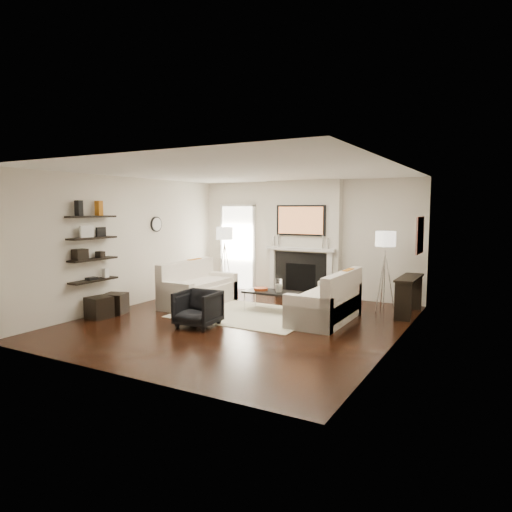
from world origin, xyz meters
The scene contains 71 objects.
room_envelope centered at (0.00, 0.00, 1.35)m, with size 6.00×6.00×6.00m.
chimney_breast centered at (0.00, 2.88, 1.35)m, with size 1.80×0.25×2.70m, color silver.
fireplace_surround centered at (0.00, 2.74, 0.52)m, with size 1.30×0.02×1.04m, color black.
firebox centered at (0.00, 2.73, 0.45)m, with size 0.75×0.02×0.65m, color black.
mantel_pilaster_l centered at (-0.72, 2.71, 0.55)m, with size 0.12×0.08×1.10m, color white.
mantel_pilaster_r centered at (0.72, 2.71, 0.55)m, with size 0.12×0.08×1.10m, color white.
mantel_shelf centered at (0.00, 2.69, 1.12)m, with size 1.70×0.18×0.07m, color white.
tv_body centered at (0.00, 2.71, 1.78)m, with size 1.20×0.06×0.70m, color black.
tv_screen centered at (0.00, 2.68, 1.78)m, with size 1.10×0.01×0.62m, color #BF723F.
candlestick_l_tall centered at (-0.55, 2.70, 1.30)m, with size 0.04×0.04×0.30m, color silver.
candlestick_l_short centered at (-0.68, 2.70, 1.27)m, with size 0.04×0.04×0.24m, color silver.
candlestick_r_tall centered at (0.55, 2.70, 1.30)m, with size 0.04×0.04×0.30m, color silver.
candlestick_r_short centered at (0.68, 2.70, 1.27)m, with size 0.04×0.04×0.24m, color silver.
hallway_panel centered at (-1.85, 2.98, 1.05)m, with size 0.90×0.02×2.10m, color white.
door_trim_l centered at (-2.33, 2.96, 1.05)m, with size 0.06×0.06×2.16m, color white.
door_trim_r centered at (-1.37, 2.96, 1.05)m, with size 0.06×0.06×2.16m, color white.
door_trim_top centered at (-1.85, 2.96, 2.13)m, with size 1.02×0.06×0.06m, color white.
rug centered at (-0.19, 0.58, 0.01)m, with size 2.60×2.00×0.01m, color beige.
loveseat_left_base centered at (-1.53, 0.85, 0.21)m, with size 0.85×1.80×0.42m, color silver.
loveseat_left_back centered at (-1.87, 0.85, 0.53)m, with size 0.18×1.80×0.80m, color silver.
loveseat_left_arm_n centered at (-1.53, 0.04, 0.30)m, with size 0.85×0.18×0.60m, color silver.
loveseat_left_arm_s centered at (-1.53, 1.66, 0.30)m, with size 0.85×0.18×0.60m, color silver.
loveseat_left_cushion centered at (-1.48, 0.85, 0.47)m, with size 0.63×1.44×0.10m, color silver.
pillow_left_orange centered at (-1.87, 1.15, 0.73)m, with size 0.10×0.42×0.42m, color #BD6B17.
pillow_left_charcoal centered at (-1.87, 0.55, 0.72)m, with size 0.10×0.40×0.40m, color black.
loveseat_right_base centered at (1.32, 0.82, 0.21)m, with size 0.85×1.80×0.42m, color silver.
loveseat_right_back centered at (1.65, 0.82, 0.53)m, with size 0.18×1.80×0.80m, color silver.
loveseat_right_arm_n centered at (1.32, 0.01, 0.30)m, with size 0.85×0.18×0.60m, color silver.
loveseat_right_arm_s centered at (1.32, 1.63, 0.30)m, with size 0.85×0.18×0.60m, color silver.
loveseat_right_cushion centered at (1.27, 0.82, 0.47)m, with size 0.63×1.44×0.10m, color silver.
pillow_right_orange centered at (1.65, 1.12, 0.73)m, with size 0.10×0.42×0.42m, color #BD6B17.
pillow_right_charcoal centered at (1.65, 0.52, 0.72)m, with size 0.10×0.40×0.40m, color black.
coffee_table centered at (0.15, 0.98, 0.40)m, with size 1.10×0.55×0.04m, color black.
coffee_leg_nw centered at (-0.35, 0.76, 0.19)m, with size 0.02×0.02×0.38m, color silver.
coffee_leg_ne centered at (0.65, 0.76, 0.19)m, with size 0.02×0.02×0.38m, color silver.
coffee_leg_sw centered at (-0.35, 1.20, 0.19)m, with size 0.02×0.02×0.38m, color silver.
coffee_leg_se centered at (0.65, 1.20, 0.19)m, with size 0.02×0.02×0.38m, color silver.
hurricane_glass centered at (0.30, 0.98, 0.56)m, with size 0.14×0.14×0.25m, color white.
hurricane_candle centered at (0.30, 0.98, 0.49)m, with size 0.11×0.11×0.17m, color white.
copper_bowl centered at (-0.10, 0.98, 0.45)m, with size 0.29×0.29×0.05m, color #D14F22.
armchair centered at (-0.48, -0.62, 0.35)m, with size 0.67×0.63×0.69m, color black.
lamp_left_post centered at (-1.85, 2.35, 0.60)m, with size 0.02×0.02×1.20m, color silver.
lamp_left_shade centered at (-1.85, 2.35, 1.45)m, with size 0.40×0.40×0.30m, color white.
lamp_left_leg_a centered at (-1.74, 2.35, 0.60)m, with size 0.02×0.02×1.25m, color silver.
lamp_left_leg_b centered at (-1.91, 2.45, 0.60)m, with size 0.02×0.02×1.25m, color silver.
lamp_left_leg_c centered at (-1.91, 2.26, 0.60)m, with size 0.02×0.02×1.25m, color silver.
lamp_right_post centered at (2.05, 2.23, 0.60)m, with size 0.02×0.02×1.20m, color silver.
lamp_right_shade centered at (2.05, 2.23, 1.45)m, with size 0.40×0.40×0.30m, color white.
lamp_right_leg_a centered at (2.16, 2.23, 0.60)m, with size 0.02×0.02×1.25m, color silver.
lamp_right_leg_b centered at (2.00, 2.32, 0.60)m, with size 0.02×0.02×1.25m, color silver.
lamp_right_leg_c centered at (1.99, 2.13, 0.60)m, with size 0.02×0.02×1.25m, color silver.
console_top centered at (2.57, 2.03, 0.73)m, with size 0.35×1.20×0.04m, color black.
console_leg_n centered at (2.57, 1.48, 0.35)m, with size 0.30×0.04×0.71m, color black.
console_leg_s centered at (2.57, 2.58, 0.35)m, with size 0.30×0.04×0.71m, color black.
wall_art centered at (2.73, 2.05, 1.55)m, with size 0.03×0.70×0.70m, color #A76453.
shelf_bottom centered at (-2.62, -1.00, 0.70)m, with size 0.25×1.00×0.04m, color black.
shelf_lower centered at (-2.62, -1.00, 1.10)m, with size 0.25×1.00×0.04m, color black.
shelf_upper centered at (-2.62, -1.00, 1.50)m, with size 0.25×1.00×0.04m, color black.
shelf_top centered at (-2.62, -1.00, 1.90)m, with size 0.25×1.00×0.04m, color black.
decor_magfile_a centered at (-2.62, -1.28, 2.06)m, with size 0.12×0.10×0.28m, color black.
decor_magfile_b centered at (-2.62, -0.82, 2.06)m, with size 0.12×0.10×0.28m, color #BD6B17.
decor_frame_a centered at (-2.62, -1.12, 1.63)m, with size 0.04×0.30×0.22m, color white.
decor_frame_b centered at (-2.62, -0.79, 1.61)m, with size 0.04×0.22×0.18m, color black.
decor_wine_rack centered at (-2.62, -1.29, 1.22)m, with size 0.18×0.25×0.20m, color black.
decor_box_small centered at (-2.62, -0.82, 1.18)m, with size 0.15×0.12×0.12m, color black.
decor_books centered at (-2.62, -1.05, 0.74)m, with size 0.14×0.20×0.05m, color black.
decor_box_tall centered at (-2.62, -0.71, 0.81)m, with size 0.10×0.10×0.18m, color white.
clock_rim centered at (-2.73, 0.90, 1.70)m, with size 0.34×0.34×0.04m, color black.
clock_face centered at (-2.71, 0.90, 1.70)m, with size 0.29×0.29×0.01m, color white.
ottoman_near centered at (-2.47, -0.62, 0.20)m, with size 0.40×0.40×0.40m, color black.
ottoman_far centered at (-2.47, -1.03, 0.20)m, with size 0.40×0.40×0.40m, color black.
Camera 1 is at (4.20, -6.95, 2.05)m, focal length 32.00 mm.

